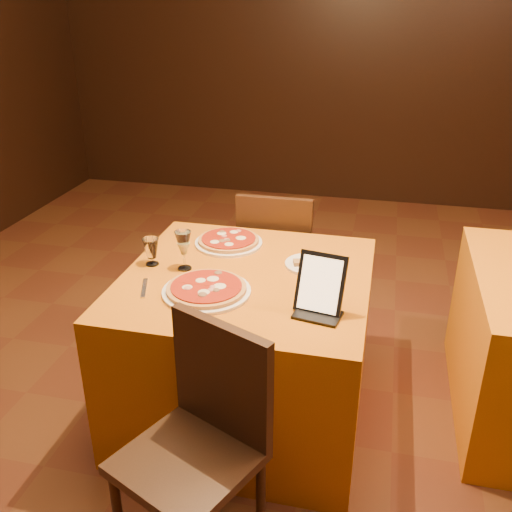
% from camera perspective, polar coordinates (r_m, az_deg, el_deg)
% --- Properties ---
extents(floor, '(6.00, 7.00, 0.01)m').
position_cam_1_polar(floor, '(2.83, 5.43, -17.82)').
color(floor, '#5E2D19').
rests_on(floor, ground).
extents(wall_back, '(6.00, 0.01, 2.80)m').
position_cam_1_polar(wall_back, '(5.60, 11.46, 19.27)').
color(wall_back, black).
rests_on(wall_back, floor).
extents(main_table, '(1.10, 1.10, 0.75)m').
position_cam_1_polar(main_table, '(2.76, -0.93, -8.91)').
color(main_table, '#BD640C').
rests_on(main_table, floor).
extents(chair_main_near, '(0.64, 0.64, 0.91)m').
position_cam_1_polar(chair_main_near, '(2.08, -6.90, -19.66)').
color(chair_main_near, black).
rests_on(chair_main_near, floor).
extents(chair_main_far, '(0.42, 0.42, 0.91)m').
position_cam_1_polar(chair_main_far, '(3.41, 2.36, -0.35)').
color(chair_main_far, black).
rests_on(chair_main_far, floor).
extents(pizza_near, '(0.38, 0.38, 0.03)m').
position_cam_1_polar(pizza_near, '(2.42, -4.97, -3.38)').
color(pizza_near, white).
rests_on(pizza_near, main_table).
extents(pizza_far, '(0.34, 0.34, 0.03)m').
position_cam_1_polar(pizza_far, '(2.88, -2.75, 1.47)').
color(pizza_far, white).
rests_on(pizza_far, main_table).
extents(cutlet_dish, '(0.23, 0.23, 0.03)m').
position_cam_1_polar(cutlet_dish, '(2.66, 5.38, -0.73)').
color(cutlet_dish, white).
rests_on(cutlet_dish, main_table).
extents(wine_glass, '(0.10, 0.10, 0.19)m').
position_cam_1_polar(wine_glass, '(2.60, -7.24, 0.59)').
color(wine_glass, '#D3D679').
rests_on(wine_glass, main_table).
extents(water_glass, '(0.09, 0.09, 0.13)m').
position_cam_1_polar(water_glass, '(2.68, -10.42, 0.42)').
color(water_glass, white).
rests_on(water_glass, main_table).
extents(tablet, '(0.21, 0.13, 0.23)m').
position_cam_1_polar(tablet, '(2.25, 6.47, -2.76)').
color(tablet, black).
rests_on(tablet, main_table).
extents(knife, '(0.05, 0.22, 0.01)m').
position_cam_1_polar(knife, '(2.41, -2.46, -3.73)').
color(knife, silver).
rests_on(knife, main_table).
extents(fork_near, '(0.07, 0.17, 0.01)m').
position_cam_1_polar(fork_near, '(2.50, -11.11, -3.16)').
color(fork_near, '#B8B9BF').
rests_on(fork_near, main_table).
extents(fork_far, '(0.05, 0.16, 0.01)m').
position_cam_1_polar(fork_far, '(2.85, -1.03, 1.01)').
color(fork_far, '#ABABB2').
rests_on(fork_far, main_table).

